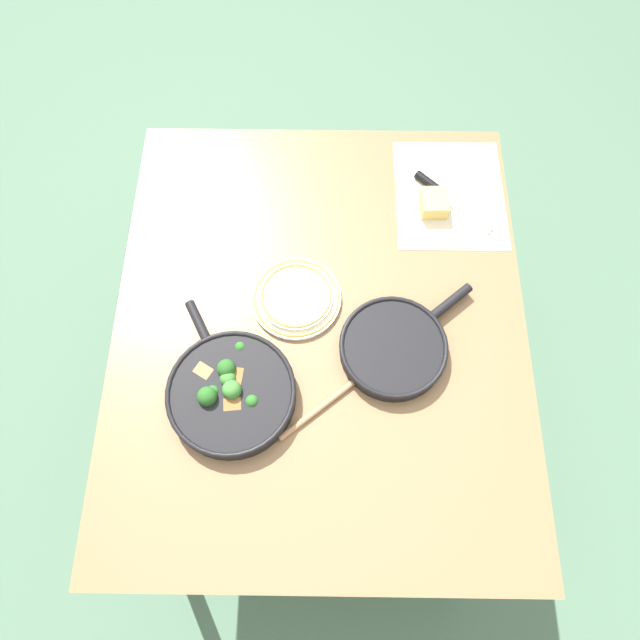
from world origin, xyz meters
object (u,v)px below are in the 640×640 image
object	(u,v)px
skillet_broccoli	(231,392)
dinner_plate_stack	(296,297)
grater_knife	(442,194)
cheese_block	(434,203)
wooden_spoon	(352,383)
skillet_eggs	(394,347)

from	to	relation	value
skillet_broccoli	dinner_plate_stack	size ratio (longest dim) A/B	1.69
grater_knife	cheese_block	size ratio (longest dim) A/B	2.57
grater_knife	dinner_plate_stack	bearing A→B (deg)	-96.98
skillet_broccoli	wooden_spoon	world-z (taller)	skillet_broccoli
dinner_plate_stack	cheese_block	bearing A→B (deg)	127.57
grater_knife	cheese_block	world-z (taller)	cheese_block
skillet_broccoli	dinner_plate_stack	bearing A→B (deg)	-57.50
skillet_broccoli	skillet_eggs	bearing A→B (deg)	-100.83
skillet_eggs	grater_knife	size ratio (longest dim) A/B	1.62
skillet_broccoli	cheese_block	distance (m)	0.74
skillet_broccoli	dinner_plate_stack	distance (m)	0.29
skillet_eggs	cheese_block	world-z (taller)	cheese_block
skillet_broccoli	grater_knife	bearing A→B (deg)	-70.77
cheese_block	wooden_spoon	bearing A→B (deg)	-24.21
dinner_plate_stack	wooden_spoon	bearing A→B (deg)	31.75
wooden_spoon	cheese_block	world-z (taller)	cheese_block
skillet_eggs	skillet_broccoli	bearing A→B (deg)	157.02
skillet_eggs	grater_knife	world-z (taller)	skillet_eggs
cheese_block	dinner_plate_stack	world-z (taller)	cheese_block
skillet_broccoli	wooden_spoon	bearing A→B (deg)	-111.76
cheese_block	grater_knife	bearing A→B (deg)	146.58
grater_knife	dinner_plate_stack	world-z (taller)	dinner_plate_stack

